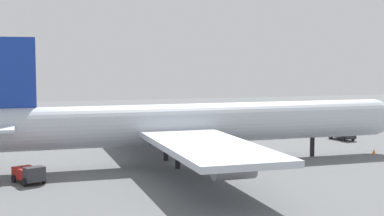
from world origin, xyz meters
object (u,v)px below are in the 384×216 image
safety_cone_nose (374,152)px  cargo_airplane (189,124)px  cargo_loader (343,134)px  baggage_tug (29,174)px

safety_cone_nose → cargo_airplane: bearing=177.5°
cargo_loader → safety_cone_nose: bearing=-105.3°
cargo_airplane → cargo_loader: cargo_airplane is taller
cargo_loader → baggage_tug: (-55.70, -19.87, 0.08)m
cargo_loader → baggage_tug: baggage_tug is taller
baggage_tug → cargo_airplane: bearing=16.1°
cargo_loader → baggage_tug: size_ratio=1.08×
baggage_tug → cargo_loader: bearing=19.6°
cargo_airplane → safety_cone_nose: 30.34m
cargo_airplane → safety_cone_nose: cargo_airplane is taller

